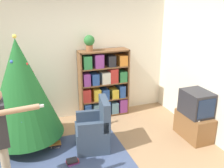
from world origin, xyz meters
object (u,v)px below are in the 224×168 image
Objects in this scene: standing_person at (2,134)px; christmas_tree at (21,89)px; potted_plant at (89,42)px; television at (196,103)px; armchair at (94,132)px; bookshelf at (104,85)px.

christmas_tree is at bearing 161.12° from standing_person.
christmas_tree reaches higher than potted_plant.
potted_plant is at bearing 136.45° from television.
armchair is 0.61× the size of standing_person.
potted_plant is at bearing 177.84° from bookshelf.
bookshelf is 1.02m from potted_plant.
christmas_tree is at bearing -107.04° from armchair.
standing_person is (-0.27, -1.16, -0.18)m from christmas_tree.
armchair is (-1.88, 0.30, -0.39)m from television.
armchair is at bearing -25.99° from christmas_tree.
bookshelf is 1.40m from armchair.
television is 1.67× the size of potted_plant.
potted_plant is at bearing 25.73° from christmas_tree.
television reaches higher than armchair.
potted_plant reaches higher than armchair.
standing_person is at bearing -137.26° from bookshelf.
armchair is 1.86m from potted_plant.
potted_plant is (-0.30, 0.01, 0.98)m from bookshelf.
bookshelf is at bearing -2.16° from potted_plant.
television is 0.60× the size of armchair.
christmas_tree is 1.67m from potted_plant.
television is 0.27× the size of christmas_tree.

